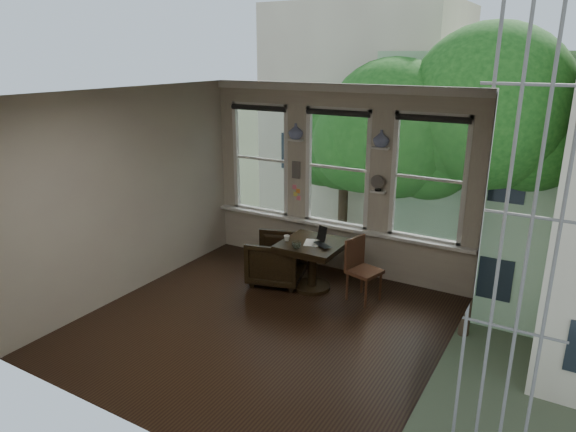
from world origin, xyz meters
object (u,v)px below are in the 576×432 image
Objects in this scene: side_chair_right at (364,271)px; mug at (287,238)px; laptop at (319,246)px; armchair_left at (276,260)px; table at (312,266)px.

mug is at bearing 113.57° from side_chair_right.
laptop is 0.54m from mug.
mug is at bearing 59.31° from armchair_left.
table is at bearing 108.31° from side_chair_right.
side_chair_right is at bearing 43.87° from laptop.
armchair_left is 0.86m from laptop.
table is 0.83m from side_chair_right.
mug reaches higher than table.
side_chair_right is at bearing 2.40° from table.
side_chair_right is 1.25m from mug.
armchair_left is 1.43m from side_chair_right.
laptop is at bearing 2.41° from mug.
side_chair_right reaches higher than mug.
mug reaches higher than laptop.
armchair_left is at bearing -173.88° from table.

